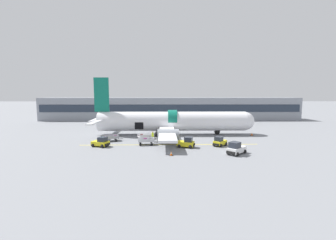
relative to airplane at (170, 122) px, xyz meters
name	(u,v)px	position (x,y,z in m)	size (l,w,h in m)	color
ground_plane	(176,138)	(0.96, -3.47, -2.70)	(500.00, 500.00, 0.00)	slate
apron_marking_line	(169,145)	(-0.38, -9.58, -2.70)	(29.53, 0.39, 0.01)	yellow
terminal_strip	(170,109)	(0.96, 28.93, 0.95)	(83.99, 8.71, 7.30)	gray
airplane	(170,122)	(0.00, 0.00, 0.00)	(34.47, 31.23, 11.72)	silver
baggage_tug_lead	(186,143)	(2.25, -11.48, -2.00)	(3.00, 2.46, 1.67)	yellow
baggage_tug_mid	(236,149)	(8.75, -15.70, -1.95)	(3.29, 3.26, 1.77)	white
baggage_tug_rear	(220,142)	(7.73, -10.65, -2.06)	(2.62, 2.66, 1.56)	yellow
baggage_tug_spare	(101,142)	(-11.35, -10.74, -2.04)	(3.01, 2.50, 1.57)	yellow
baggage_cart_loading	(146,136)	(-4.60, -4.65, -2.23)	(3.81, 2.43, 1.02)	silver
baggage_cart_queued	(111,138)	(-10.79, -6.38, -2.18)	(3.75, 2.61, 1.05)	#999BA0
baggage_cart_empty	(147,141)	(-4.16, -9.46, -2.15)	(3.64, 2.33, 1.10)	#B7BABF
ground_crew_loader_a	(153,136)	(-3.27, -6.86, -1.76)	(0.53, 0.62, 1.79)	#1E2338
ground_crew_loader_b	(169,135)	(-0.43, -5.42, -1.83)	(0.53, 0.53, 1.66)	#2D2D33
ground_crew_driver	(165,133)	(-1.13, -4.05, -1.74)	(0.64, 0.54, 1.84)	#2D2D33
suitcase_on_tarmac_upright	(159,138)	(-2.25, -4.62, -2.47)	(0.42, 0.33, 0.58)	#721951
safety_cone_nose	(252,134)	(16.67, -1.30, -2.44)	(0.63, 0.63, 0.57)	black
safety_cone_engine_left	(171,154)	(-0.30, -16.29, -2.44)	(0.49, 0.49, 0.58)	black
safety_cone_wingtip	(177,141)	(0.96, -7.92, -2.44)	(0.55, 0.55, 0.57)	black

